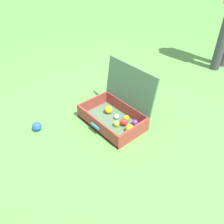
% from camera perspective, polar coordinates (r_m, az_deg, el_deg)
% --- Properties ---
extents(ground_plane, '(16.00, 16.00, 0.00)m').
position_cam_1_polar(ground_plane, '(2.35, 0.92, -2.18)').
color(ground_plane, '#569342').
extents(open_suitcase, '(0.61, 0.48, 0.54)m').
position_cam_1_polar(open_suitcase, '(2.27, 1.38, 0.17)').
color(open_suitcase, '#4C7051').
rests_on(open_suitcase, ground).
extents(stray_ball_on_grass, '(0.09, 0.09, 0.09)m').
position_cam_1_polar(stray_ball_on_grass, '(2.33, -17.83, -3.34)').
color(stray_ball_on_grass, blue).
rests_on(stray_ball_on_grass, ground).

